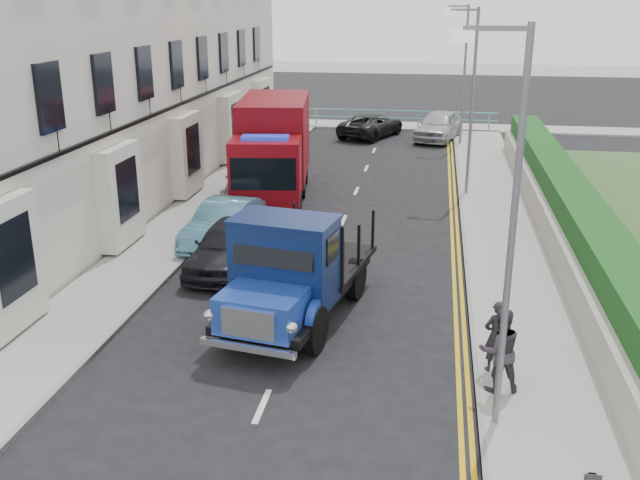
{
  "coord_description": "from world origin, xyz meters",
  "views": [
    {
      "loc": [
        2.96,
        -13.41,
        7.35
      ],
      "look_at": [
        0.18,
        3.75,
        1.4
      ],
      "focal_mm": 40.0,
      "sensor_mm": 36.0,
      "label": 1
    }
  ],
  "objects_px": {
    "lamp_mid": "(470,92)",
    "parked_car_front": "(229,245)",
    "bedford_lorry": "(288,278)",
    "red_lorry": "(273,147)",
    "pedestrian_east_near": "(496,336)",
    "lamp_far": "(462,67)",
    "lamp_near": "(506,215)"
  },
  "relations": [
    {
      "from": "red_lorry",
      "to": "bedford_lorry",
      "type": "bearing_deg",
      "value": -83.31
    },
    {
      "from": "red_lorry",
      "to": "pedestrian_east_near",
      "type": "relative_size",
      "value": 4.84
    },
    {
      "from": "lamp_mid",
      "to": "pedestrian_east_near",
      "type": "relative_size",
      "value": 4.6
    },
    {
      "from": "parked_car_front",
      "to": "red_lorry",
      "type": "bearing_deg",
      "value": 96.18
    },
    {
      "from": "lamp_mid",
      "to": "red_lorry",
      "type": "relative_size",
      "value": 0.95
    },
    {
      "from": "lamp_far",
      "to": "red_lorry",
      "type": "height_order",
      "value": "lamp_far"
    },
    {
      "from": "lamp_mid",
      "to": "lamp_far",
      "type": "height_order",
      "value": "same"
    },
    {
      "from": "lamp_mid",
      "to": "red_lorry",
      "type": "bearing_deg",
      "value": -167.34
    },
    {
      "from": "parked_car_front",
      "to": "pedestrian_east_near",
      "type": "relative_size",
      "value": 2.69
    },
    {
      "from": "lamp_mid",
      "to": "red_lorry",
      "type": "distance_m",
      "value": 7.62
    },
    {
      "from": "red_lorry",
      "to": "parked_car_front",
      "type": "relative_size",
      "value": 1.8
    },
    {
      "from": "lamp_far",
      "to": "parked_car_front",
      "type": "distance_m",
      "value": 20.53
    },
    {
      "from": "lamp_far",
      "to": "parked_car_front",
      "type": "bearing_deg",
      "value": -109.54
    },
    {
      "from": "lamp_near",
      "to": "parked_car_front",
      "type": "xyz_separation_m",
      "value": [
        -6.78,
        6.9,
        -3.3
      ]
    },
    {
      "from": "lamp_mid",
      "to": "parked_car_front",
      "type": "relative_size",
      "value": 1.71
    },
    {
      "from": "lamp_near",
      "to": "lamp_far",
      "type": "distance_m",
      "value": 26.0
    },
    {
      "from": "bedford_lorry",
      "to": "lamp_mid",
      "type": "bearing_deg",
      "value": 80.9
    },
    {
      "from": "red_lorry",
      "to": "pedestrian_east_near",
      "type": "height_order",
      "value": "red_lorry"
    },
    {
      "from": "pedestrian_east_near",
      "to": "lamp_far",
      "type": "bearing_deg",
      "value": -112.27
    },
    {
      "from": "lamp_mid",
      "to": "pedestrian_east_near",
      "type": "distance_m",
      "value": 14.42
    },
    {
      "from": "lamp_mid",
      "to": "pedestrian_east_near",
      "type": "xyz_separation_m",
      "value": [
        0.22,
        -14.08,
        -3.12
      ]
    },
    {
      "from": "bedford_lorry",
      "to": "parked_car_front",
      "type": "height_order",
      "value": "bedford_lorry"
    },
    {
      "from": "red_lorry",
      "to": "pedestrian_east_near",
      "type": "distance_m",
      "value": 14.54
    },
    {
      "from": "lamp_far",
      "to": "parked_car_front",
      "type": "height_order",
      "value": "lamp_far"
    },
    {
      "from": "lamp_mid",
      "to": "parked_car_front",
      "type": "bearing_deg",
      "value": -126.68
    },
    {
      "from": "lamp_mid",
      "to": "parked_car_front",
      "type": "distance_m",
      "value": 11.82
    },
    {
      "from": "red_lorry",
      "to": "lamp_mid",
      "type": "bearing_deg",
      "value": 4.96
    },
    {
      "from": "lamp_far",
      "to": "red_lorry",
      "type": "relative_size",
      "value": 0.95
    },
    {
      "from": "red_lorry",
      "to": "parked_car_front",
      "type": "bearing_deg",
      "value": -94.68
    },
    {
      "from": "lamp_far",
      "to": "parked_car_front",
      "type": "xyz_separation_m",
      "value": [
        -6.78,
        -19.1,
        -3.3
      ]
    },
    {
      "from": "bedford_lorry",
      "to": "red_lorry",
      "type": "relative_size",
      "value": 0.81
    },
    {
      "from": "parked_car_front",
      "to": "lamp_near",
      "type": "bearing_deg",
      "value": -42.35
    }
  ]
}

